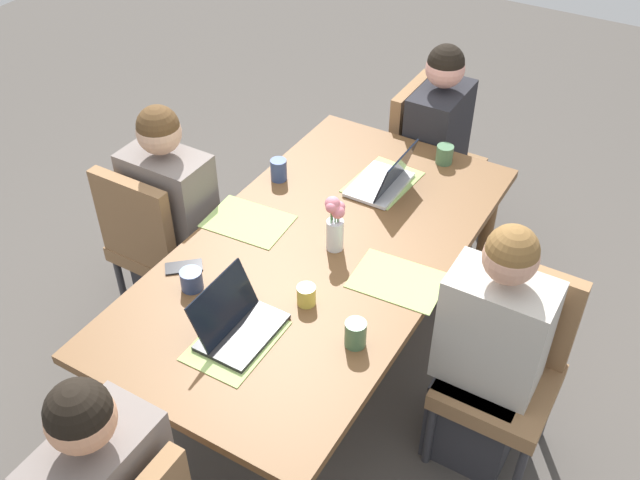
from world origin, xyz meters
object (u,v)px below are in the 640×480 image
at_px(person_near_left_near, 488,361).
at_px(coffee_mug_far_left, 306,295).
at_px(coffee_mug_near_right, 445,154).
at_px(phone_black, 184,267).
at_px(chair_near_left_near, 507,359).
at_px(coffee_mug_centre_right, 279,170).
at_px(flower_vase, 335,221).
at_px(chair_head_right_right_near, 426,155).
at_px(laptop_head_left_left_mid, 236,323).
at_px(person_far_left_far, 175,229).
at_px(coffee_mug_near_left, 192,280).
at_px(laptop_head_right_right_near, 384,180).
at_px(chair_far_left_far, 156,238).
at_px(person_head_right_right_near, 434,159).
at_px(coffee_mug_centre_left, 355,334).
at_px(dining_table, 320,262).

height_order(person_near_left_near, coffee_mug_far_left, person_near_left_near).
bearing_deg(coffee_mug_near_right, phone_black, 154.32).
bearing_deg(chair_near_left_near, coffee_mug_near_right, 38.49).
bearing_deg(coffee_mug_centre_right, flower_vase, -122.59).
distance_m(chair_head_right_right_near, laptop_head_left_left_mid, 1.86).
distance_m(person_far_left_far, coffee_mug_near_left, 0.73).
xyz_separation_m(coffee_mug_near_left, phone_black, (0.08, 0.11, -0.04)).
distance_m(flower_vase, coffee_mug_centre_right, 0.57).
height_order(person_far_left_far, laptop_head_left_left_mid, person_far_left_far).
bearing_deg(coffee_mug_far_left, chair_near_left_near, -64.04).
xyz_separation_m(laptop_head_left_left_mid, laptop_head_right_right_near, (1.10, -0.06, 0.00)).
height_order(person_near_left_near, laptop_head_left_left_mid, person_near_left_near).
height_order(chair_near_left_near, chair_far_left_far, same).
bearing_deg(coffee_mug_centre_right, person_head_right_right_near, -27.43).
bearing_deg(person_head_right_right_near, person_far_left_far, 145.29).
bearing_deg(phone_black, flower_vase, -179.51).
xyz_separation_m(coffee_mug_near_left, coffee_mug_far_left, (0.16, -0.43, -0.00)).
bearing_deg(laptop_head_left_left_mid, chair_head_right_right_near, 0.95).
xyz_separation_m(flower_vase, phone_black, (-0.42, 0.47, -0.14)).
xyz_separation_m(flower_vase, coffee_mug_centre_left, (-0.44, -0.33, -0.09)).
bearing_deg(dining_table, coffee_mug_near_right, -12.04).
bearing_deg(chair_head_right_right_near, chair_near_left_near, -143.55).
bearing_deg(laptop_head_left_left_mid, coffee_mug_centre_left, -67.45).
xyz_separation_m(person_head_right_right_near, laptop_head_right_right_near, (-0.68, -0.01, 0.27)).
bearing_deg(flower_vase, laptop_head_right_right_near, 1.75).
height_order(chair_far_left_far, coffee_mug_far_left, chair_far_left_far).
bearing_deg(person_head_right_right_near, person_near_left_near, -148.18).
bearing_deg(person_near_left_near, chair_near_left_near, -38.76).
relative_size(person_far_left_far, laptop_head_right_right_near, 3.73).
height_order(dining_table, person_far_left_far, person_far_left_far).
distance_m(dining_table, coffee_mug_centre_right, 0.57).
bearing_deg(coffee_mug_centre_right, dining_table, -128.84).
relative_size(laptop_head_right_right_near, coffee_mug_near_left, 3.65).
bearing_deg(person_near_left_near, chair_head_right_right_near, 33.00).
bearing_deg(chair_far_left_far, laptop_head_right_right_near, -56.41).
height_order(laptop_head_right_right_near, coffee_mug_centre_left, laptop_head_right_right_near).
xyz_separation_m(chair_far_left_far, phone_black, (-0.31, -0.46, 0.26)).
bearing_deg(chair_head_right_right_near, chair_far_left_far, 148.53).
bearing_deg(coffee_mug_near_left, coffee_mug_centre_right, 8.26).
bearing_deg(person_near_left_near, coffee_mug_centre_left, 132.49).
relative_size(chair_far_left_far, coffee_mug_centre_left, 8.44).
bearing_deg(coffee_mug_far_left, chair_far_left_far, 76.86).
xyz_separation_m(chair_head_right_right_near, phone_black, (-1.65, 0.36, 0.26)).
relative_size(laptop_head_left_left_mid, coffee_mug_far_left, 3.93).
relative_size(person_head_right_right_near, coffee_mug_near_left, 13.64).
relative_size(dining_table, chair_far_left_far, 2.21).
distance_m(coffee_mug_near_right, coffee_mug_centre_right, 0.81).
xyz_separation_m(dining_table, coffee_mug_centre_right, (0.35, 0.43, 0.13)).
height_order(laptop_head_right_right_near, coffee_mug_near_left, laptop_head_right_right_near).
distance_m(chair_near_left_near, laptop_head_left_left_mid, 1.11).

